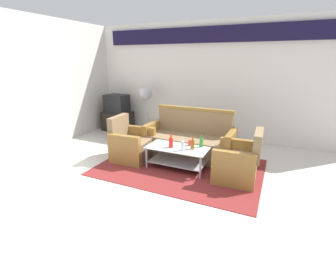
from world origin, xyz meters
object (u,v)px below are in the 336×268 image
at_px(armchair_left, 131,145).
at_px(armchair_right, 238,163).
at_px(television, 117,103).
at_px(pedestal_fan, 145,96).
at_px(bottle_brown, 193,144).
at_px(tv_stand, 118,121).
at_px(bottle_red, 171,143).
at_px(cup, 190,143).
at_px(coffee_table, 178,154).
at_px(bottle_clear, 182,145).
at_px(couch, 190,141).
at_px(bottle_green, 201,142).

bearing_deg(armchair_left, armchair_right, 86.73).
bearing_deg(armchair_right, television, 63.28).
relative_size(armchair_right, pedestal_fan, 0.67).
bearing_deg(pedestal_fan, television, -176.94).
distance_m(bottle_brown, tv_stand, 3.23).
bearing_deg(bottle_red, bottle_brown, 11.14).
bearing_deg(cup, coffee_table, -136.14).
relative_size(armchair_left, bottle_clear, 3.45).
relative_size(couch, bottle_red, 7.57).
bearing_deg(tv_stand, pedestal_fan, 3.23).
bearing_deg(armchair_left, bottle_green, 93.43).
distance_m(armchair_right, bottle_brown, 0.82).
xyz_separation_m(armchair_right, television, (-3.57, 1.63, 0.47)).
relative_size(bottle_green, cup, 2.25).
distance_m(coffee_table, bottle_brown, 0.36).
bearing_deg(bottle_brown, couch, 113.58).
bearing_deg(television, cup, 153.40).
bearing_deg(armchair_right, bottle_red, 91.91).
bearing_deg(bottle_red, armchair_left, 173.86).
distance_m(armchair_left, armchair_right, 2.08).
height_order(armchair_left, television, television).
height_order(television, pedestal_fan, pedestal_fan).
bearing_deg(bottle_brown, coffee_table, 179.62).
bearing_deg(armchair_left, bottle_brown, 86.12).
xyz_separation_m(armchair_right, tv_stand, (-3.57, 1.63, -0.03)).
height_order(armchair_right, tv_stand, armchair_right).
bearing_deg(armchair_right, coffee_table, 88.21).
height_order(couch, television, television).
distance_m(armchair_left, bottle_brown, 1.30).
relative_size(armchair_right, tv_stand, 1.06).
xyz_separation_m(bottle_brown, bottle_green, (0.10, 0.18, -0.00)).
bearing_deg(cup, bottle_red, -138.83).
bearing_deg(bottle_brown, bottle_red, -168.86).
xyz_separation_m(bottle_clear, tv_stand, (-2.64, 1.78, -0.24)).
height_order(armchair_right, coffee_table, armchair_right).
distance_m(coffee_table, television, 3.03).
distance_m(bottle_brown, pedestal_fan, 2.58).
bearing_deg(armchair_right, tv_stand, 63.32).
height_order(couch, coffee_table, couch).
xyz_separation_m(couch, tv_stand, (-2.49, 0.99, -0.06)).
height_order(tv_stand, pedestal_fan, pedestal_fan).
bearing_deg(armchair_right, armchair_left, 87.47).
xyz_separation_m(coffee_table, pedestal_fan, (-1.61, 1.69, 0.74)).
distance_m(couch, bottle_clear, 0.82).
bearing_deg(tv_stand, armchair_right, -24.54).
xyz_separation_m(coffee_table, cup, (0.18, 0.17, 0.19)).
bearing_deg(bottle_clear, armchair_right, 8.99).
bearing_deg(television, tv_stand, 90.00).
bearing_deg(coffee_table, armchair_left, 178.83).
bearing_deg(television, couch, 160.52).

